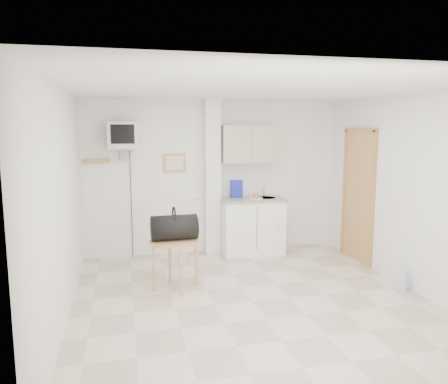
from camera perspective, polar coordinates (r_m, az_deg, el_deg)
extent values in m
plane|color=beige|center=(5.41, 3.75, -14.08)|extent=(4.50, 4.50, 0.00)
cube|color=white|center=(7.22, -1.34, 1.96)|extent=(4.20, 0.04, 2.50)
cube|color=white|center=(3.03, 16.51, -7.70)|extent=(4.20, 0.04, 2.50)
cube|color=white|center=(4.89, -20.40, -1.77)|extent=(0.04, 4.50, 2.50)
cube|color=white|center=(6.01, 23.39, -0.08)|extent=(0.04, 4.50, 2.50)
cube|color=white|center=(5.01, 4.03, 13.34)|extent=(4.20, 4.50, 0.04)
cube|color=white|center=(7.10, -1.55, 1.85)|extent=(0.25, 0.22, 2.50)
cube|color=#CE7643|center=(7.08, -6.48, 3.80)|extent=(0.36, 0.03, 0.30)
cube|color=silver|center=(7.06, -6.47, 3.79)|extent=(0.28, 0.01, 0.22)
cube|color=#AF7544|center=(7.02, -16.27, 3.89)|extent=(0.40, 0.05, 0.06)
cube|color=white|center=(7.19, -3.80, -0.50)|extent=(0.15, 0.02, 0.08)
cylinder|color=#AF7544|center=(6.97, -17.53, 3.72)|extent=(0.02, 0.08, 0.02)
cylinder|color=#AF7544|center=(6.96, -16.29, 3.77)|extent=(0.02, 0.08, 0.02)
cylinder|color=#AF7544|center=(6.96, -15.06, 3.81)|extent=(0.02, 0.08, 0.02)
cube|color=brown|center=(7.07, 17.11, -0.61)|extent=(0.04, 0.75, 2.00)
cube|color=#975E38|center=(7.07, 17.07, -0.61)|extent=(0.06, 0.87, 2.06)
cube|color=white|center=(7.24, 3.65, -4.55)|extent=(1.00, 0.55, 0.88)
cube|color=gray|center=(7.15, 3.68, -0.96)|extent=(1.03, 0.58, 0.04)
cylinder|color=#B7B7BA|center=(7.23, 5.58, -0.92)|extent=(0.30, 0.30, 0.05)
cylinder|color=#B7B7BA|center=(7.34, 5.24, 0.06)|extent=(0.02, 0.02, 0.16)
cylinder|color=#B7B7BA|center=(7.27, 5.40, 0.58)|extent=(0.02, 0.13, 0.02)
cube|color=#B6A593|center=(7.16, 3.25, 6.30)|extent=(0.90, 0.32, 0.60)
cube|color=#1820A9|center=(7.16, 1.65, 0.40)|extent=(0.19, 0.07, 0.29)
cylinder|color=white|center=(7.08, 4.19, -0.83)|extent=(0.22, 0.22, 0.01)
sphere|color=tan|center=(7.07, 4.19, -0.47)|extent=(0.11, 0.11, 0.11)
cube|color=slate|center=(6.87, -13.05, 5.42)|extent=(0.36, 0.32, 0.02)
cube|color=slate|center=(7.01, -13.03, 4.82)|extent=(0.10, 0.06, 0.20)
cube|color=#BAB9BC|center=(6.79, -13.11, 7.24)|extent=(0.44, 0.42, 0.40)
cube|color=black|center=(6.58, -13.11, 7.38)|extent=(0.34, 0.02, 0.28)
cylinder|color=black|center=(7.11, -12.01, -1.47)|extent=(0.01, 0.01, 1.73)
cylinder|color=#AF7544|center=(5.64, -6.45, -6.39)|extent=(0.64, 0.64, 0.03)
cylinder|color=#AF7544|center=(5.80, -3.67, -9.24)|extent=(0.04, 0.04, 0.62)
cylinder|color=#AF7544|center=(5.99, -7.10, -8.72)|extent=(0.04, 0.04, 0.62)
cylinder|color=#AF7544|center=(5.67, -9.18, -9.77)|extent=(0.04, 0.04, 0.62)
cylinder|color=#AF7544|center=(5.47, -5.62, -10.38)|extent=(0.04, 0.04, 0.62)
cylinder|color=black|center=(5.61, -6.52, -4.63)|extent=(0.59, 0.34, 0.32)
torus|color=black|center=(5.58, -6.55, -3.13)|extent=(0.03, 0.24, 0.24)
cylinder|color=#A1C8DC|center=(6.13, 22.35, -10.51)|extent=(0.11, 0.11, 0.29)
cylinder|color=#A1C8DC|center=(6.08, 22.44, -9.06)|extent=(0.03, 0.03, 0.04)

